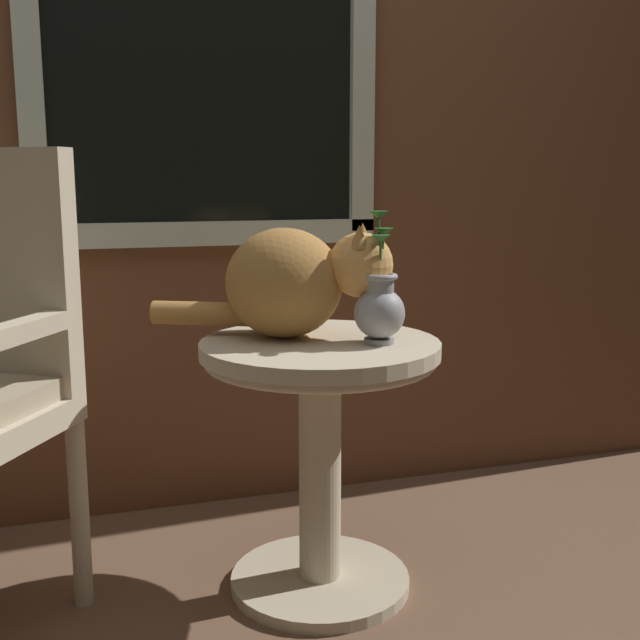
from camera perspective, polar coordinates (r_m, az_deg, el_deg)
name	(u,v)px	position (r m, az deg, el deg)	size (l,w,h in m)	color
ground_plane	(276,617)	(1.94, -3.21, -20.74)	(6.00, 6.00, 0.00)	brown
back_wall	(209,71)	(2.38, -8.05, 17.50)	(4.00, 0.07, 2.60)	brown
wicker_side_table	(320,421)	(1.89, 0.00, -7.35)	(0.57, 0.57, 0.62)	beige
cat	(293,281)	(1.86, -1.94, 2.86)	(0.55, 0.36, 0.27)	#AD7A3D
pewter_vase_with_ivy	(380,306)	(1.81, 4.35, 1.06)	(0.12, 0.12, 0.30)	#99999E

